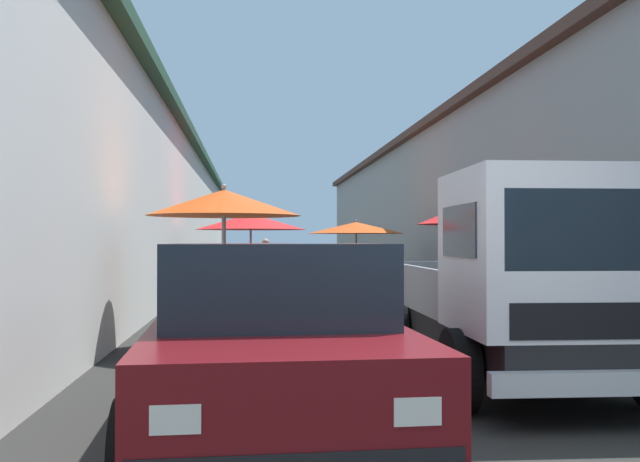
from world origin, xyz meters
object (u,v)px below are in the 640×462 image
object	(u,v)px
hatchback_car	(272,337)
vendor_by_crates	(266,262)
fruit_stall_mid_lane	(252,229)
parked_scooter	(475,300)
vendor_in_shade	(599,285)
plastic_stool	(241,293)
fruit_stall_far_right	(357,235)
fruit_stall_near_right	(224,222)
fruit_stall_near_left	(473,225)
delivery_truck	(529,285)

from	to	relation	value
hatchback_car	vendor_by_crates	size ratio (longest dim) A/B	2.58
fruit_stall_mid_lane	parked_scooter	xyz separation A→B (m)	(-5.95, -3.86, -1.32)
vendor_in_shade	plastic_stool	bearing A→B (deg)	34.89
hatchback_car	parked_scooter	distance (m)	7.57
hatchback_car	plastic_stool	distance (m)	10.21
fruit_stall_mid_lane	vendor_in_shade	distance (m)	10.20
fruit_stall_far_right	fruit_stall_near_right	xyz separation A→B (m)	(-11.00, 3.47, 0.08)
fruit_stall_mid_lane	fruit_stall_near_right	bearing A→B (deg)	177.36
fruit_stall_near_right	fruit_stall_near_left	distance (m)	5.74
delivery_truck	parked_scooter	world-z (taller)	delivery_truck
fruit_stall_mid_lane	delivery_truck	size ratio (longest dim) A/B	0.56
fruit_stall_near_right	hatchback_car	xyz separation A→B (m)	(-4.39, -0.53, -0.99)
fruit_stall_near_left	plastic_stool	world-z (taller)	fruit_stall_near_left
hatchback_car	vendor_in_shade	bearing A→B (deg)	-51.67
vendor_by_crates	parked_scooter	xyz separation A→B (m)	(-7.88, -3.47, -0.43)
delivery_truck	plastic_stool	world-z (taller)	delivery_truck
fruit_stall_far_right	vendor_in_shade	xyz separation A→B (m)	(-11.96, -1.39, -0.75)
delivery_truck	hatchback_car	bearing A→B (deg)	116.01
hatchback_car	vendor_in_shade	size ratio (longest dim) A/B	2.54
fruit_stall_far_right	delivery_truck	distance (m)	14.18
hatchback_car	delivery_truck	xyz separation A→B (m)	(1.23, -2.52, 0.30)
fruit_stall_near_left	vendor_by_crates	bearing A→B (deg)	29.91
vendor_by_crates	fruit_stall_mid_lane	bearing A→B (deg)	168.61
fruit_stall_far_right	delivery_truck	world-z (taller)	fruit_stall_far_right
vendor_by_crates	vendor_in_shade	world-z (taller)	vendor_in_shade
fruit_stall_near_left	fruit_stall_mid_lane	bearing A→B (deg)	41.78
fruit_stall_mid_lane	vendor_by_crates	distance (m)	2.16
fruit_stall_mid_lane	delivery_truck	distance (m)	11.65
fruit_stall_mid_lane	vendor_in_shade	world-z (taller)	fruit_stall_mid_lane
delivery_truck	vendor_in_shade	xyz separation A→B (m)	(2.20, -1.82, -0.15)
fruit_stall_far_right	hatchback_car	distance (m)	15.70
plastic_stool	vendor_in_shade	bearing A→B (deg)	-145.11
fruit_stall_mid_lane	vendor_in_shade	bearing A→B (deg)	-153.82
fruit_stall_near_right	vendor_in_shade	size ratio (longest dim) A/B	1.44
fruit_stall_far_right	fruit_stall_near_right	world-z (taller)	fruit_stall_near_right
fruit_stall_mid_lane	parked_scooter	bearing A→B (deg)	-147.03
fruit_stall_near_right	vendor_in_shade	bearing A→B (deg)	-101.21
fruit_stall_near_left	vendor_in_shade	bearing A→B (deg)	-176.46
fruit_stall_near_left	hatchback_car	xyz separation A→B (m)	(-7.83, 4.06, -1.04)
fruit_stall_near_right	vendor_in_shade	world-z (taller)	fruit_stall_near_right
fruit_stall_near_right	plastic_stool	distance (m)	5.97
delivery_truck	vendor_in_shade	bearing A→B (deg)	-39.59
fruit_stall_near_left	vendor_in_shade	world-z (taller)	fruit_stall_near_left
fruit_stall_near_right	plastic_stool	bearing A→B (deg)	-1.39
fruit_stall_near_left	delivery_truck	distance (m)	6.83
fruit_stall_mid_lane	vendor_by_crates	bearing A→B (deg)	-11.39
fruit_stall_near_right	plastic_stool	size ratio (longest dim) A/B	5.17
fruit_stall_far_right	plastic_stool	size ratio (longest dim) A/B	6.61
fruit_stall_near_left	hatchback_car	size ratio (longest dim) A/B	0.58
fruit_stall_far_right	vendor_by_crates	bearing A→B (deg)	108.64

